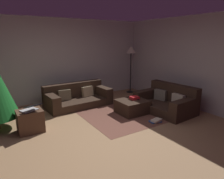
# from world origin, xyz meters

# --- Properties ---
(ground_plane) EXTENTS (6.40, 6.40, 0.00)m
(ground_plane) POSITION_xyz_m (0.00, 0.00, 0.00)
(ground_plane) COLOR #93704C
(rear_partition) EXTENTS (6.40, 0.12, 2.60)m
(rear_partition) POSITION_xyz_m (0.00, 3.14, 1.30)
(rear_partition) COLOR #BCB7B2
(rear_partition) RESTS_ON ground_plane
(corner_partition) EXTENTS (0.12, 6.40, 2.60)m
(corner_partition) POSITION_xyz_m (3.14, 0.00, 1.30)
(corner_partition) COLOR #B5B0AB
(corner_partition) RESTS_ON ground_plane
(couch_left) EXTENTS (1.95, 1.02, 0.66)m
(couch_left) POSITION_xyz_m (0.34, 2.25, 0.25)
(couch_left) COLOR #332319
(couch_left) RESTS_ON ground_plane
(couch_right) EXTENTS (1.09, 1.59, 0.73)m
(couch_right) POSITION_xyz_m (2.26, 0.44, 0.27)
(couch_right) COLOR #332319
(couch_right) RESTS_ON ground_plane
(ottoman) EXTENTS (0.77, 0.69, 0.36)m
(ottoman) POSITION_xyz_m (1.33, 0.82, 0.18)
(ottoman) COLOR #332319
(ottoman) RESTS_ON ground_plane
(gift_box) EXTENTS (0.23, 0.20, 0.08)m
(gift_box) POSITION_xyz_m (1.43, 0.86, 0.40)
(gift_box) COLOR red
(gift_box) RESTS_ON ottoman
(tv_remote) EXTENTS (0.07, 0.16, 0.02)m
(tv_remote) POSITION_xyz_m (1.48, 0.82, 0.37)
(tv_remote) COLOR black
(tv_remote) RESTS_ON ottoman
(side_table) EXTENTS (0.52, 0.44, 0.48)m
(side_table) POSITION_xyz_m (-1.23, 1.08, 0.24)
(side_table) COLOR #4C3323
(side_table) RESTS_ON ground_plane
(laptop) EXTENTS (0.44, 0.47, 0.17)m
(laptop) POSITION_xyz_m (-1.21, 1.02, 0.54)
(laptop) COLOR silver
(laptop) RESTS_ON side_table
(book_stack) EXTENTS (0.32, 0.24, 0.07)m
(book_stack) POSITION_xyz_m (1.43, 0.01, 0.04)
(book_stack) COLOR #2D5193
(book_stack) RESTS_ON ground_plane
(corner_lamp) EXTENTS (0.36, 0.36, 1.70)m
(corner_lamp) POSITION_xyz_m (2.64, 2.64, 1.45)
(corner_lamp) COLOR black
(corner_lamp) RESTS_ON ground_plane
(area_rug) EXTENTS (2.60, 2.00, 0.01)m
(area_rug) POSITION_xyz_m (1.33, 0.82, 0.00)
(area_rug) COLOR brown
(area_rug) RESTS_ON ground_plane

